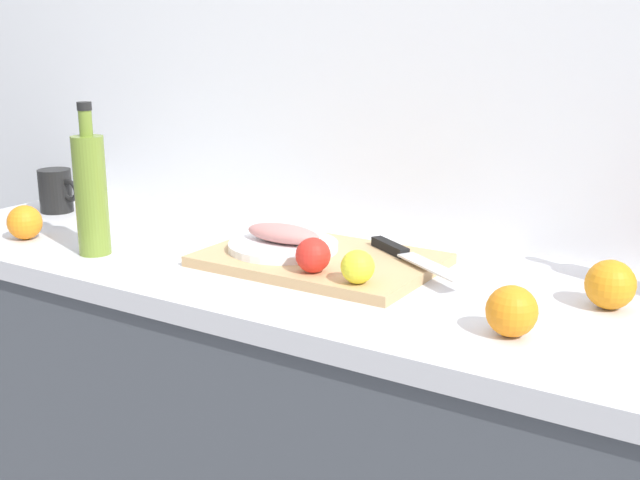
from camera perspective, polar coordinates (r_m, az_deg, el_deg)
The scene contains 12 objects.
back_wall at distance 1.71m, azimuth 7.44°, elevation 11.80°, with size 3.20×0.05×2.50m, color white.
cutting_board at distance 1.53m, azimuth 0.00°, elevation -1.45°, with size 0.44×0.30×0.02m, color tan.
white_plate at distance 1.56m, azimuth -2.66°, elevation -0.43°, with size 0.22×0.22×0.01m, color white.
fish_fillet at distance 1.56m, azimuth -2.68°, elevation 0.48°, with size 0.16×0.07×0.04m, color tan.
chef_knife at distance 1.51m, azimuth 6.10°, elevation -0.99°, with size 0.26×0.18×0.02m.
lemon_0 at distance 1.35m, azimuth 2.73°, elevation -1.94°, with size 0.06×0.06×0.06m, color yellow.
tomato_0 at distance 1.41m, azimuth -0.50°, elevation -1.10°, with size 0.06×0.06×0.06m, color red.
olive_oil_bottle at distance 1.64m, azimuth -16.18°, elevation 3.31°, with size 0.06×0.06×0.31m.
coffee_mug_0 at distance 2.06m, azimuth -18.47°, elevation 3.39°, with size 0.12×0.08×0.11m.
orange_0 at distance 1.82m, azimuth -20.51°, elevation 1.20°, with size 0.07×0.07×0.07m, color orange.
orange_1 at distance 1.21m, azimuth 13.65°, elevation -5.00°, with size 0.08×0.08×0.08m, color orange.
orange_2 at distance 1.37m, azimuth 20.19°, elevation -3.03°, with size 0.08×0.08×0.08m, color orange.
Camera 1 is at (0.72, -1.23, 1.35)m, focal length 44.41 mm.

